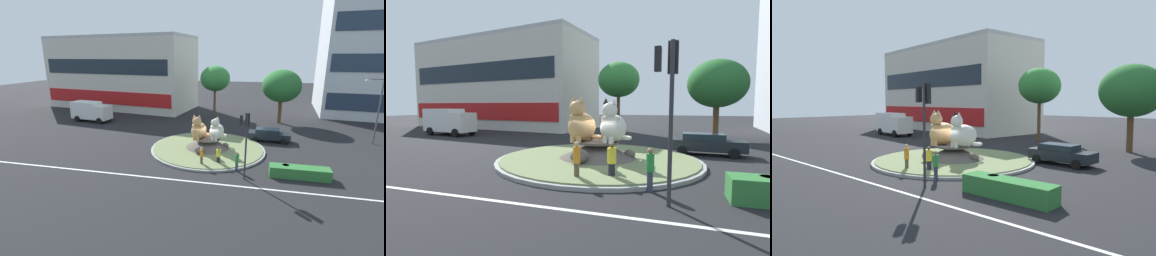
# 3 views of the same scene
# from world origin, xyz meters

# --- Properties ---
(ground_plane) EXTENTS (160.00, 160.00, 0.00)m
(ground_plane) POSITION_xyz_m (0.00, 0.00, 0.00)
(ground_plane) COLOR black
(lane_centreline) EXTENTS (112.00, 0.20, 0.01)m
(lane_centreline) POSITION_xyz_m (0.00, -7.77, 0.00)
(lane_centreline) COLOR silver
(lane_centreline) RESTS_ON ground
(roundabout_island) EXTENTS (11.94, 11.94, 1.21)m
(roundabout_island) POSITION_xyz_m (-0.00, -0.02, 0.36)
(roundabout_island) COLOR gray
(roundabout_island) RESTS_ON ground
(cat_statue_calico) EXTENTS (2.03, 2.75, 2.68)m
(cat_statue_calico) POSITION_xyz_m (-0.94, -0.28, 2.19)
(cat_statue_calico) COLOR tan
(cat_statue_calico) RESTS_ON roundabout_island
(cat_statue_white) EXTENTS (1.99, 2.62, 2.56)m
(cat_statue_white) POSITION_xyz_m (0.91, -0.04, 2.15)
(cat_statue_white) COLOR silver
(cat_statue_white) RESTS_ON roundabout_island
(traffic_light_mast) EXTENTS (0.75, 0.49, 5.43)m
(traffic_light_mast) POSITION_xyz_m (4.00, -6.32, 3.96)
(traffic_light_mast) COLOR #2D2D33
(traffic_light_mast) RESTS_ON ground
(shophouse_block) EXTENTS (28.31, 14.83, 13.11)m
(shophouse_block) POSITION_xyz_m (-20.29, 21.30, 6.55)
(shophouse_block) COLOR beige
(shophouse_block) RESTS_ON ground
(broadleaf_tree_behind_island) EXTENTS (4.62, 4.62, 8.19)m
(broadleaf_tree_behind_island) POSITION_xyz_m (-1.50, 15.24, 6.20)
(broadleaf_tree_behind_island) COLOR brown
(broadleaf_tree_behind_island) RESTS_ON ground
(second_tree_near_tower) EXTENTS (5.47, 5.47, 7.77)m
(second_tree_near_tower) POSITION_xyz_m (8.32, 13.83, 5.42)
(second_tree_near_tower) COLOR brown
(second_tree_near_tower) RESTS_ON ground
(pedestrian_green_shirt) EXTENTS (0.30, 0.30, 1.72)m
(pedestrian_green_shirt) POSITION_xyz_m (3.37, -4.97, 0.93)
(pedestrian_green_shirt) COLOR #33384C
(pedestrian_green_shirt) RESTS_ON ground
(pedestrian_yellow_shirt) EXTENTS (0.40, 0.40, 1.71)m
(pedestrian_yellow_shirt) POSITION_xyz_m (1.65, -3.95, 0.89)
(pedestrian_yellow_shirt) COLOR black
(pedestrian_yellow_shirt) RESTS_ON ground
(pedestrian_orange_shirt) EXTENTS (0.32, 0.32, 1.78)m
(pedestrian_orange_shirt) POSITION_xyz_m (0.22, -4.57, 0.96)
(pedestrian_orange_shirt) COLOR brown
(pedestrian_orange_shirt) RESTS_ON ground
(sedan_on_far_lane) EXTENTS (4.74, 2.20, 1.45)m
(sedan_on_far_lane) POSITION_xyz_m (6.43, 4.41, 0.78)
(sedan_on_far_lane) COLOR black
(sedan_on_far_lane) RESTS_ON ground
(delivery_box_truck) EXTENTS (6.35, 3.12, 2.95)m
(delivery_box_truck) POSITION_xyz_m (-19.37, 8.69, 1.61)
(delivery_box_truck) COLOR silver
(delivery_box_truck) RESTS_ON ground
(litter_bin) EXTENTS (0.56, 0.56, 0.90)m
(litter_bin) POSITION_xyz_m (7.36, -4.85, 0.45)
(litter_bin) COLOR #2D4233
(litter_bin) RESTS_ON ground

